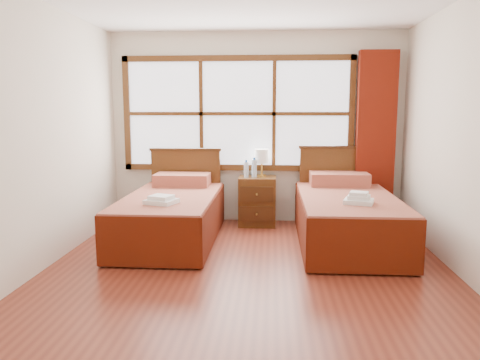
{
  "coord_description": "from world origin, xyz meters",
  "views": [
    {
      "loc": [
        0.23,
        -4.24,
        1.56
      ],
      "look_at": [
        -0.11,
        0.7,
        0.81
      ],
      "focal_mm": 35.0,
      "sensor_mm": 36.0,
      "label": 1
    }
  ],
  "objects": [
    {
      "name": "floor",
      "position": [
        0.0,
        0.0,
        0.0
      ],
      "size": [
        4.5,
        4.5,
        0.0
      ],
      "primitive_type": "plane",
      "color": "maroon",
      "rests_on": "ground"
    },
    {
      "name": "wall_back",
      "position": [
        0.0,
        2.25,
        1.3
      ],
      "size": [
        4.0,
        0.0,
        4.0
      ],
      "primitive_type": "plane",
      "rotation": [
        1.57,
        0.0,
        0.0
      ],
      "color": "silver",
      "rests_on": "floor"
    },
    {
      "name": "wall_left",
      "position": [
        -2.0,
        0.0,
        1.3
      ],
      "size": [
        0.0,
        4.5,
        4.5
      ],
      "primitive_type": "plane",
      "rotation": [
        1.57,
        0.0,
        1.57
      ],
      "color": "silver",
      "rests_on": "floor"
    },
    {
      "name": "wall_right",
      "position": [
        2.0,
        0.0,
        1.3
      ],
      "size": [
        0.0,
        4.5,
        4.5
      ],
      "primitive_type": "plane",
      "rotation": [
        1.57,
        0.0,
        -1.57
      ],
      "color": "silver",
      "rests_on": "floor"
    },
    {
      "name": "window",
      "position": [
        -0.25,
        2.21,
        1.5
      ],
      "size": [
        3.16,
        0.06,
        1.56
      ],
      "color": "white",
      "rests_on": "wall_back"
    },
    {
      "name": "curtain",
      "position": [
        1.6,
        2.11,
        1.17
      ],
      "size": [
        0.5,
        0.16,
        2.3
      ],
      "primitive_type": "cube",
      "color": "maroon",
      "rests_on": "wall_back"
    },
    {
      "name": "bed_left",
      "position": [
        -0.97,
        1.2,
        0.31
      ],
      "size": [
        1.06,
        2.08,
        1.03
      ],
      "color": "#3A1F0C",
      "rests_on": "floor"
    },
    {
      "name": "bed_right",
      "position": [
        1.11,
        1.2,
        0.33
      ],
      "size": [
        1.1,
        2.14,
        1.07
      ],
      "color": "#3A1F0C",
      "rests_on": "floor"
    },
    {
      "name": "nightstand",
      "position": [
        0.03,
        1.99,
        0.33
      ],
      "size": [
        0.49,
        0.49,
        0.66
      ],
      "color": "#4F2C11",
      "rests_on": "floor"
    },
    {
      "name": "towels_left",
      "position": [
        -0.96,
        0.66,
        0.59
      ],
      "size": [
        0.38,
        0.35,
        0.09
      ],
      "rotation": [
        0.0,
        0.0,
        -0.33
      ],
      "color": "white",
      "rests_on": "bed_left"
    },
    {
      "name": "towels_right",
      "position": [
        1.15,
        0.7,
        0.62
      ],
      "size": [
        0.36,
        0.33,
        0.12
      ],
      "rotation": [
        0.0,
        0.0,
        -0.29
      ],
      "color": "white",
      "rests_on": "bed_right"
    },
    {
      "name": "lamp",
      "position": [
        0.09,
        2.08,
        0.92
      ],
      "size": [
        0.19,
        0.19,
        0.37
      ],
      "color": "gold",
      "rests_on": "nightstand"
    },
    {
      "name": "bottle_near",
      "position": [
        -0.11,
        1.93,
        0.77
      ],
      "size": [
        0.06,
        0.06,
        0.24
      ],
      "color": "silver",
      "rests_on": "nightstand"
    },
    {
      "name": "bottle_far",
      "position": [
        -0.01,
        1.98,
        0.78
      ],
      "size": [
        0.07,
        0.07,
        0.27
      ],
      "color": "silver",
      "rests_on": "nightstand"
    }
  ]
}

